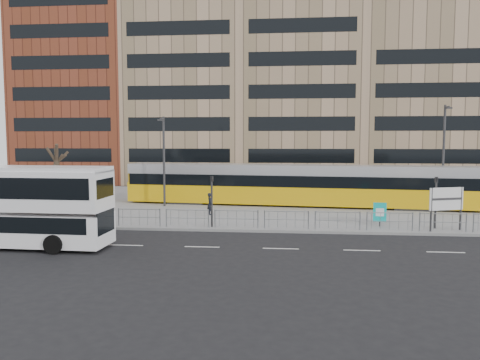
# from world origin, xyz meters

# --- Properties ---
(ground) EXTENTS (120.00, 120.00, 0.00)m
(ground) POSITION_xyz_m (0.00, 0.00, 0.00)
(ground) COLOR black
(ground) RESTS_ON ground
(plaza) EXTENTS (64.00, 24.00, 0.15)m
(plaza) POSITION_xyz_m (0.00, 12.00, 0.07)
(plaza) COLOR gray
(plaza) RESTS_ON ground
(kerb) EXTENTS (64.00, 0.25, 0.17)m
(kerb) POSITION_xyz_m (0.00, 0.05, 0.07)
(kerb) COLOR gray
(kerb) RESTS_ON ground
(building_row) EXTENTS (70.40, 18.40, 31.20)m
(building_row) POSITION_xyz_m (1.55, 34.27, 12.91)
(building_row) COLOR brown
(building_row) RESTS_ON ground
(pedestrian_barrier) EXTENTS (32.07, 0.07, 1.10)m
(pedestrian_barrier) POSITION_xyz_m (2.00, 0.50, 0.98)
(pedestrian_barrier) COLOR gray
(pedestrian_barrier) RESTS_ON plaza
(road_markings) EXTENTS (62.00, 0.12, 0.01)m
(road_markings) POSITION_xyz_m (1.00, -4.00, 0.01)
(road_markings) COLOR white
(road_markings) RESTS_ON ground
(double_decker_bus) EXTENTS (10.35, 2.88, 4.11)m
(double_decker_bus) POSITION_xyz_m (-11.77, -4.84, 2.22)
(double_decker_bus) COLOR white
(double_decker_bus) RESTS_ON ground
(tram) EXTENTS (27.98, 5.51, 3.28)m
(tram) POSITION_xyz_m (3.10, 10.44, 1.80)
(tram) COLOR #DFA90C
(tram) RESTS_ON plaza
(station_sign) EXTENTS (2.11, 0.81, 2.53)m
(station_sign) POSITION_xyz_m (11.55, 0.80, 1.91)
(station_sign) COLOR #2D2D30
(station_sign) RESTS_ON plaza
(ad_panel) EXTENTS (0.79, 0.13, 1.47)m
(ad_panel) POSITION_xyz_m (7.99, 1.79, 1.01)
(ad_panel) COLOR #2D2D30
(ad_panel) RESTS_ON plaza
(pedestrian) EXTENTS (0.56, 0.67, 1.55)m
(pedestrian) POSITION_xyz_m (-3.06, 5.19, 0.93)
(pedestrian) COLOR black
(pedestrian) RESTS_ON plaza
(traffic_light_west) EXTENTS (0.22, 0.25, 3.10)m
(traffic_light_west) POSITION_xyz_m (-2.22, 0.69, 2.12)
(traffic_light_west) COLOR #2D2D30
(traffic_light_west) RESTS_ON plaza
(traffic_light_east) EXTENTS (0.19, 0.22, 3.10)m
(traffic_light_east) POSITION_xyz_m (11.17, 1.50, 2.12)
(traffic_light_east) COLOR #2D2D30
(traffic_light_east) RESTS_ON plaza
(lamp_post_west) EXTENTS (0.45, 1.04, 7.10)m
(lamp_post_west) POSITION_xyz_m (-7.36, 9.09, 4.07)
(lamp_post_west) COLOR #2D2D30
(lamp_post_west) RESTS_ON plaza
(lamp_post_east) EXTENTS (0.45, 1.04, 7.98)m
(lamp_post_east) POSITION_xyz_m (14.52, 10.62, 4.51)
(lamp_post_east) COLOR #2D2D30
(lamp_post_east) RESTS_ON plaza
(bare_tree) EXTENTS (4.72, 4.72, 7.21)m
(bare_tree) POSITION_xyz_m (-15.71, 8.07, 5.21)
(bare_tree) COLOR black
(bare_tree) RESTS_ON plaza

